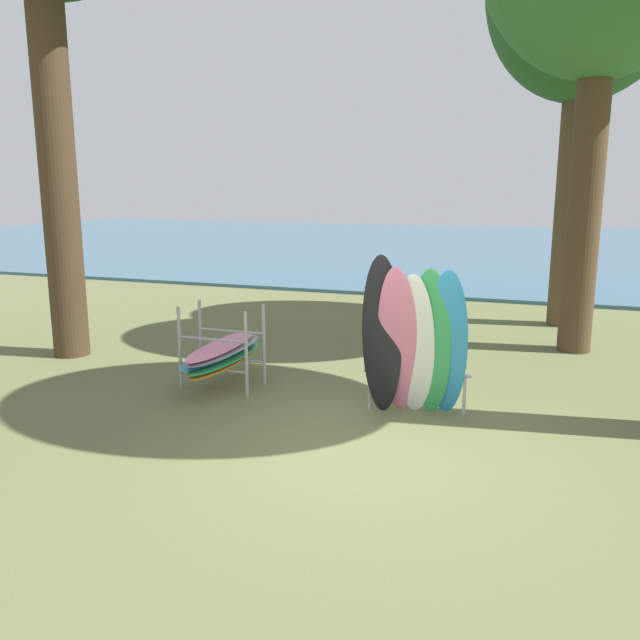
% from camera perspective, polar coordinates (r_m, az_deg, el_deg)
% --- Properties ---
extents(ground_plane, '(80.00, 80.00, 0.00)m').
position_cam_1_polar(ground_plane, '(7.60, 4.82, -11.18)').
color(ground_plane, '#60663D').
extents(lake_water, '(80.00, 36.00, 0.10)m').
position_cam_1_polar(lake_water, '(35.46, 17.24, 6.33)').
color(lake_water, '#38607A').
rests_on(lake_water, ground).
extents(leaning_board_pile, '(1.41, 0.85, 2.17)m').
position_cam_1_polar(leaning_board_pile, '(8.24, 8.39, -2.08)').
color(leaning_board_pile, black).
rests_on(leaning_board_pile, ground).
extents(board_storage_rack, '(1.15, 2.13, 1.25)m').
position_cam_1_polar(board_storage_rack, '(9.72, -8.63, -2.95)').
color(board_storage_rack, '#9EA0A5').
rests_on(board_storage_rack, ground).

